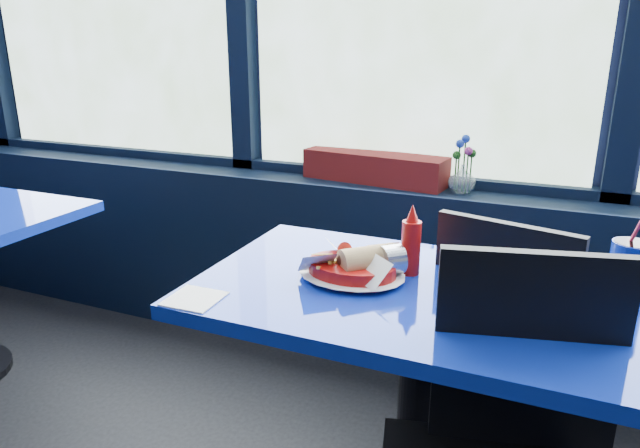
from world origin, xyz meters
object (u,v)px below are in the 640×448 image
at_px(flower_vase, 462,175).
at_px(soda_cup, 629,269).
at_px(chair_near_front, 501,444).
at_px(near_table, 423,352).
at_px(chair_near_back, 490,334).
at_px(ketchup_bottle, 411,243).
at_px(planter_box, 374,167).
at_px(food_basket, 354,267).

relative_size(flower_vase, soda_cup, 0.72).
xyz_separation_m(chair_near_front, flower_vase, (-0.30, 1.12, 0.33)).
height_order(near_table, chair_near_front, chair_near_front).
distance_m(chair_near_back, ketchup_bottle, 0.42).
distance_m(near_table, planter_box, 1.04).
xyz_separation_m(flower_vase, ketchup_bottle, (-0.01, -0.76, -0.03)).
bearing_deg(soda_cup, flower_vase, 126.60).
bearing_deg(planter_box, near_table, -56.62).
xyz_separation_m(flower_vase, food_basket, (-0.14, -0.86, -0.08)).
distance_m(flower_vase, soda_cup, 0.89).
bearing_deg(ketchup_bottle, chair_near_back, 38.25).
xyz_separation_m(chair_near_back, flower_vase, (-0.21, 0.59, 0.35)).
bearing_deg(food_basket, chair_near_front, -50.68).
bearing_deg(near_table, ketchup_bottle, 126.19).
height_order(near_table, soda_cup, soda_cup).
bearing_deg(soda_cup, near_table, -162.67).
bearing_deg(planter_box, chair_near_front, -52.54).
bearing_deg(chair_near_front, chair_near_back, 85.71).
height_order(planter_box, food_basket, planter_box).
height_order(food_basket, ketchup_bottle, ketchup_bottle).
height_order(chair_near_front, ketchup_bottle, ketchup_bottle).
relative_size(chair_near_front, chair_near_back, 1.04).
xyz_separation_m(near_table, chair_near_back, (0.15, 0.27, -0.05)).
distance_m(chair_near_back, flower_vase, 0.72).
distance_m(near_table, soda_cup, 0.55).
height_order(near_table, ketchup_bottle, ketchup_bottle).
bearing_deg(flower_vase, ketchup_bottle, -90.52).
distance_m(chair_near_front, soda_cup, 0.55).
distance_m(food_basket, soda_cup, 0.68).
height_order(planter_box, flower_vase, flower_vase).
height_order(flower_vase, soda_cup, soda_cup).
relative_size(planter_box, flower_vase, 2.72).
relative_size(near_table, ketchup_bottle, 6.04).
bearing_deg(flower_vase, near_table, -85.82).
relative_size(food_basket, soda_cup, 0.99).
relative_size(near_table, planter_box, 1.97).
bearing_deg(planter_box, flower_vase, 1.43).
height_order(flower_vase, ketchup_bottle, flower_vase).
relative_size(flower_vase, food_basket, 0.72).
distance_m(chair_near_front, planter_box, 1.38).
relative_size(chair_near_back, ketchup_bottle, 4.58).
xyz_separation_m(planter_box, flower_vase, (0.37, -0.04, 0.01)).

